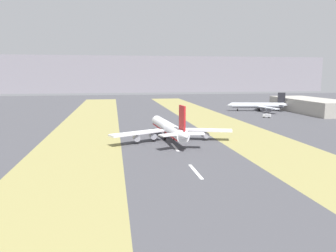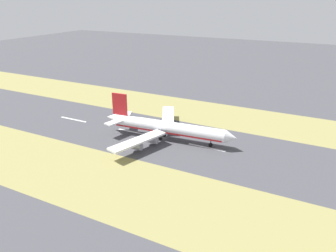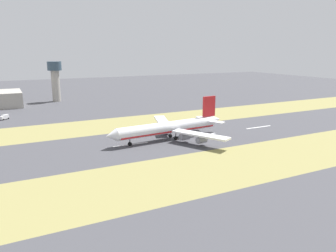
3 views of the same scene
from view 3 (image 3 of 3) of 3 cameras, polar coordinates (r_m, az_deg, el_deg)
ground_plane at (r=167.81m, az=0.99°, el=-2.22°), size 800.00×800.00×0.00m
grass_median_west at (r=131.59m, az=10.26°, el=-6.79°), size 40.00×600.00×0.01m
grass_median_east at (r=207.49m, az=-4.84°, el=0.71°), size 40.00×600.00×0.01m
centreline_dash_near at (r=200.03m, az=15.52°, el=-0.20°), size 1.20×18.00×0.01m
centreline_dash_mid at (r=176.05m, az=5.82°, el=-1.56°), size 1.20×18.00×0.01m
centreline_dash_far at (r=158.66m, az=-6.45°, el=-3.21°), size 1.20×18.00×0.01m
airplane_main_jet at (r=165.93m, az=0.56°, el=-0.25°), size 63.91×67.22×20.20m
control_tower at (r=305.18m, az=-19.06°, el=8.08°), size 12.00×12.00×34.82m
service_truck at (r=238.95m, az=-26.61°, el=1.40°), size 5.74×5.85×3.10m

